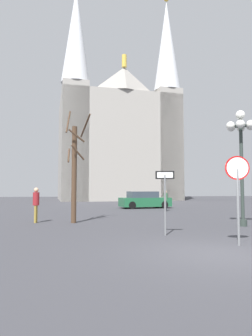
% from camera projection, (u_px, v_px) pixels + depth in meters
% --- Properties ---
extents(ground_plane, '(120.00, 120.00, 0.00)m').
position_uv_depth(ground_plane, '(218.00, 254.00, 8.12)').
color(ground_plane, '#38383D').
extents(cathedral, '(18.66, 15.50, 31.33)m').
position_uv_depth(cathedral, '(117.00, 139.00, 48.31)').
color(cathedral, gray).
rests_on(cathedral, ground).
extents(stop_sign, '(0.73, 0.19, 2.73)m').
position_uv_depth(stop_sign, '(238.00, 183.00, 9.43)').
color(stop_sign, slate).
rests_on(stop_sign, ground).
extents(one_way_arrow_sign, '(0.69, 0.19, 2.38)m').
position_uv_depth(one_way_arrow_sign, '(165.00, 193.00, 11.41)').
color(one_way_arrow_sign, slate).
rests_on(one_way_arrow_sign, ground).
extents(street_lamp, '(1.39, 1.26, 5.39)m').
position_uv_depth(street_lamp, '(241.00, 141.00, 14.38)').
color(street_lamp, '#2D3833').
rests_on(street_lamp, ground).
extents(bare_tree, '(1.28, 1.36, 5.79)m').
position_uv_depth(bare_tree, '(74.00, 169.00, 15.68)').
color(bare_tree, '#473323').
rests_on(bare_tree, ground).
extents(parked_car_near_green, '(4.65, 2.58, 1.47)m').
position_uv_depth(parked_car_near_green, '(144.00, 200.00, 27.37)').
color(parked_car_near_green, '#1E5B38').
rests_on(parked_car_near_green, ground).
extents(pedestrian_walking, '(0.32, 0.32, 1.77)m').
position_uv_depth(pedestrian_walking, '(36.00, 201.00, 15.61)').
color(pedestrian_walking, olive).
rests_on(pedestrian_walking, ground).
extents(pedestrian_standing, '(0.32, 0.32, 1.59)m').
position_uv_depth(pedestrian_standing, '(166.00, 199.00, 23.82)').
color(pedestrian_standing, black).
rests_on(pedestrian_standing, ground).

